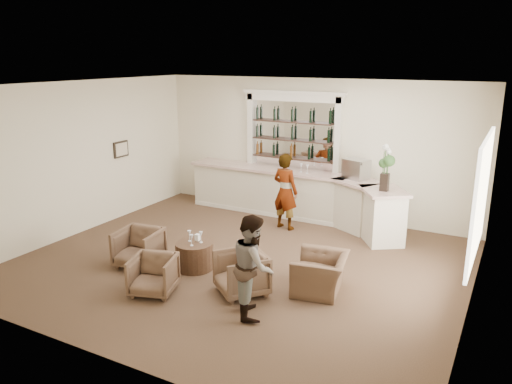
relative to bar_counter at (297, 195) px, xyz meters
The scene contains 19 objects.
ground 3.05m from the bar_counter, 86.88° to the right, with size 8.00×8.00×0.00m, color brown.
room_shell 2.91m from the bar_counter, 81.89° to the right, with size 8.04×7.02×3.32m.
bar_counter is the anchor object (origin of this frame).
back_bar_alcove 1.55m from the bar_counter, 129.15° to the left, with size 2.64×0.25×3.00m.
cocktail_table 3.65m from the bar_counter, 97.27° to the right, with size 0.69×0.69×0.50m, color #46311E.
sommelier 0.84m from the bar_counter, 85.99° to the right, with size 0.63×0.41×1.73m, color gray.
guest 4.74m from the bar_counter, 74.23° to the right, with size 0.76×0.60×1.57m, color gray.
armchair_left 4.25m from the bar_counter, 109.95° to the right, with size 0.76×0.78×0.71m, color brown.
armchair_center 4.78m from the bar_counter, 95.79° to the right, with size 0.69×0.71×0.65m, color brown.
armchair_right 4.15m from the bar_counter, 78.89° to the right, with size 0.76×0.78×0.71m, color brown.
armchair_far 3.88m from the bar_counter, 60.46° to the right, with size 0.96×0.84×0.63m, color brown.
espresso_machine 1.61m from the bar_counter, ahead, with size 0.50×0.42×0.44m, color #B3B3B7.
flower_vase 2.58m from the bar_counter, 17.33° to the right, with size 0.25×0.25×0.96m.
wine_glass_bar_left 0.68m from the bar_counter, 40.84° to the left, with size 0.07×0.07×0.21m, color white, non-canonical shape.
wine_glass_bar_right 0.71m from the bar_counter, ahead, with size 0.07×0.07×0.21m, color white, non-canonical shape.
wine_glass_tbl_a 3.62m from the bar_counter, 99.21° to the right, with size 0.07×0.07×0.21m, color white, non-canonical shape.
wine_glass_tbl_b 3.55m from the bar_counter, 95.83° to the right, with size 0.07×0.07×0.21m, color white, non-canonical shape.
wine_glass_tbl_c 3.76m from the bar_counter, 96.42° to the right, with size 0.07×0.07×0.21m, color white, non-canonical shape.
napkin_holder 3.50m from the bar_counter, 97.89° to the right, with size 0.08×0.08×0.12m, color white.
Camera 1 is at (4.42, -7.58, 3.80)m, focal length 35.00 mm.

